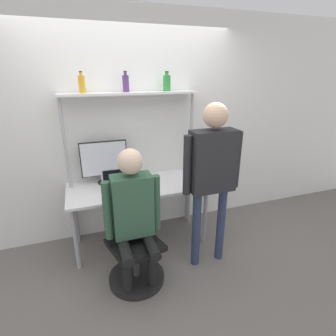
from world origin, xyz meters
TOP-DOWN VIEW (x-y plane):
  - ground_plane at (0.00, 0.00)m, footprint 12.00×12.00m
  - wall_back at (0.00, 0.73)m, footprint 8.00×0.06m
  - desk at (0.00, 0.36)m, footprint 1.61×0.68m
  - shelf_unit at (0.00, 0.56)m, footprint 1.53×0.26m
  - monitor at (-0.35, 0.57)m, footprint 0.54×0.19m
  - laptop at (-0.27, 0.27)m, footprint 0.29×0.25m
  - cell_phone at (-0.04, 0.27)m, footprint 0.07×0.15m
  - office_chair at (-0.21, -0.25)m, footprint 0.57×0.57m
  - person_seated at (-0.20, -0.30)m, footprint 0.53×0.47m
  - person_standing at (0.62, -0.26)m, footprint 0.62×0.24m
  - bottle_green at (0.42, 0.56)m, footprint 0.09×0.09m
  - bottle_amber at (-0.50, 0.56)m, footprint 0.07×0.07m
  - bottle_purple at (-0.05, 0.56)m, footprint 0.07×0.07m

SIDE VIEW (x-z plane):
  - ground_plane at x=0.00m, z-range 0.00..0.00m
  - office_chair at x=-0.21m, z-range -0.18..0.72m
  - desk at x=0.00m, z-range 0.29..1.05m
  - cell_phone at x=-0.04m, z-range 0.75..0.76m
  - person_seated at x=-0.20m, z-range 0.12..1.51m
  - laptop at x=-0.27m, z-range 0.70..0.95m
  - monitor at x=-0.35m, z-range 0.78..1.28m
  - person_standing at x=0.62m, z-range 0.26..2.00m
  - wall_back at x=0.00m, z-range 0.00..2.70m
  - shelf_unit at x=0.00m, z-range 0.60..2.40m
  - bottle_green at x=0.42m, z-range 1.78..1.99m
  - bottle_amber at x=-0.50m, z-range 1.78..2.00m
  - bottle_purple at x=-0.05m, z-range 1.78..2.00m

